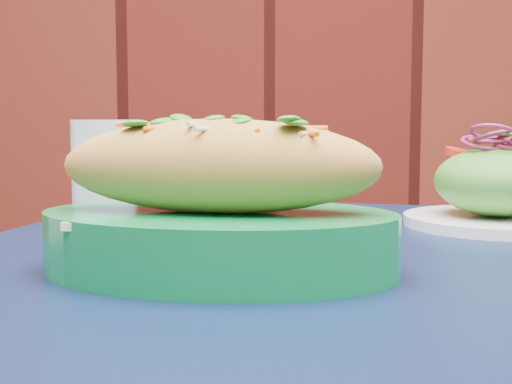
{
  "coord_description": "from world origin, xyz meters",
  "views": [
    {
      "loc": [
        0.35,
        1.03,
        0.87
      ],
      "look_at": [
        0.35,
        1.64,
        0.81
      ],
      "focal_mm": 50.0,
      "sensor_mm": 36.0,
      "label": 1
    }
  ],
  "objects": [
    {
      "name": "water_glass",
      "position": [
        0.17,
        1.88,
        0.81
      ],
      "size": [
        0.07,
        0.07,
        0.12
      ],
      "primitive_type": "cylinder",
      "color": "silver",
      "rests_on": "cafe_table"
    },
    {
      "name": "salad_plate",
      "position": [
        0.63,
        1.84,
        0.79
      ],
      "size": [
        0.21,
        0.21,
        0.11
      ],
      "rotation": [
        0.0,
        0.0,
        0.36
      ],
      "color": "white",
      "rests_on": "cafe_table"
    },
    {
      "name": "cafe_table",
      "position": [
        0.46,
        1.66,
        0.66
      ],
      "size": [
        0.97,
        0.97,
        0.75
      ],
      "rotation": [
        0.0,
        0.0,
        -0.24
      ],
      "color": "black",
      "rests_on": "ground"
    },
    {
      "name": "banh_mi_basket",
      "position": [
        0.32,
        1.59,
        0.8
      ],
      "size": [
        0.31,
        0.23,
        0.13
      ],
      "rotation": [
        0.0,
        0.0,
        -0.17
      ],
      "color": "#097435",
      "rests_on": "cafe_table"
    }
  ]
}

